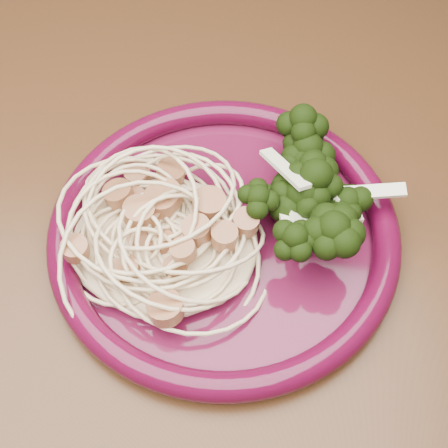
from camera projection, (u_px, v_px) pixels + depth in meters
name	position (u px, v px, depth m)	size (l,w,h in m)	color
dining_table	(187.00, 327.00, 0.55)	(1.20, 0.80, 0.75)	#472814
dinner_plate	(224.00, 231.00, 0.48)	(0.35, 0.35, 0.02)	#4C0D27
spaghetti_pile	(163.00, 236.00, 0.46)	(0.14, 0.13, 0.03)	beige
scallop_cluster	(159.00, 206.00, 0.43)	(0.13, 0.13, 0.04)	#A76D46
broccoli_pile	(297.00, 201.00, 0.47)	(0.08, 0.14, 0.05)	black
onion_garnish	(301.00, 176.00, 0.45)	(0.06, 0.09, 0.06)	beige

